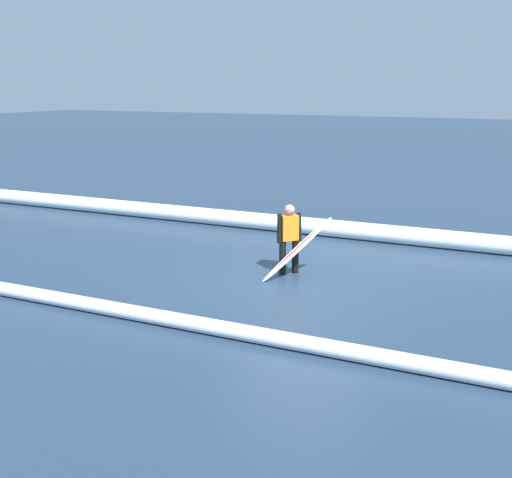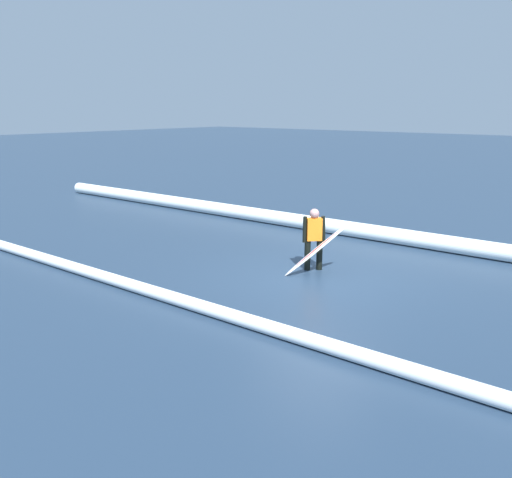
% 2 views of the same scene
% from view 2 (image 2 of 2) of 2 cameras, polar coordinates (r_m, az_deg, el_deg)
% --- Properties ---
extents(ground_plane, '(134.44, 134.44, 0.00)m').
position_cam_2_polar(ground_plane, '(12.14, 6.42, -4.08)').
color(ground_plane, '#22344A').
extents(surfer, '(0.39, 0.43, 1.42)m').
position_cam_2_polar(surfer, '(12.58, 6.01, 0.33)').
color(surfer, black).
rests_on(surfer, ground_plane).
extents(surfboard, '(1.20, 1.25, 1.23)m').
position_cam_2_polar(surfboard, '(12.24, 6.40, -1.02)').
color(surfboard, white).
rests_on(surfboard, ground_plane).
extents(wave_crest_foreground, '(24.63, 0.99, 0.44)m').
position_cam_2_polar(wave_crest_foreground, '(16.67, 6.49, 1.54)').
color(wave_crest_foreground, white).
rests_on(wave_crest_foreground, ground_plane).
extents(wave_crest_midground, '(19.38, 0.64, 0.25)m').
position_cam_2_polar(wave_crest_midground, '(11.10, -10.94, -5.27)').
color(wave_crest_midground, silver).
rests_on(wave_crest_midground, ground_plane).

